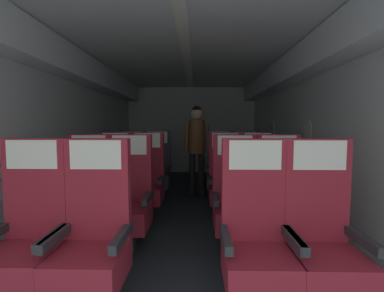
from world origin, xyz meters
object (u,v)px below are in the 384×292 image
object	(u,v)px
seat_c_right_window	(226,182)
seat_d_left_window	(131,170)
seat_a_right_window	(256,241)
seat_b_right_aisle	(280,201)
seat_a_left_window	(28,239)
seat_c_left_aisle	(147,182)
flight_attendant	(197,141)
seat_a_right_aisle	(322,242)
seat_c_right_aisle	(258,182)
seat_d_left_aisle	(157,170)
seat_a_left_aisle	(93,240)
seat_d_right_window	(220,171)
seat_c_left_window	(114,182)
seat_d_right_aisle	(246,171)
seat_b_left_aisle	(128,201)
seat_b_right_window	(235,201)
seat_b_left_window	(87,200)

from	to	relation	value
seat_c_right_window	seat_d_left_window	distance (m)	1.79
seat_a_right_window	seat_d_left_window	size ratio (longest dim) A/B	1.00
seat_a_right_window	seat_c_right_window	world-z (taller)	same
seat_b_right_aisle	seat_c_right_window	distance (m)	1.03
seat_a_left_window	seat_c_left_aisle	distance (m)	1.91
seat_c_left_aisle	flight_attendant	size ratio (longest dim) A/B	0.72
seat_a_right_aisle	seat_c_right_aisle	distance (m)	1.85
seat_c_right_aisle	seat_d_left_aisle	bearing A→B (deg)	147.92
seat_a_right_aisle	seat_b_right_aisle	bearing A→B (deg)	89.27
seat_a_left_aisle	seat_d_right_window	xyz separation A→B (m)	(1.08, 2.79, 0.00)
seat_d_left_window	seat_c_right_window	bearing A→B (deg)	-31.76
seat_a_left_window	flight_attendant	bearing A→B (deg)	69.24
seat_b_right_aisle	seat_c_left_window	world-z (taller)	same
seat_a_right_window	flight_attendant	distance (m)	3.08
seat_b_right_aisle	flight_attendant	bearing A→B (deg)	112.15
seat_a_left_window	flight_attendant	world-z (taller)	flight_attendant
seat_c_left_window	seat_c_left_aisle	size ratio (longest dim) A/B	1.00
seat_a_right_window	seat_d_right_aisle	bearing A→B (deg)	81.06
seat_a_left_aisle	seat_b_right_aisle	distance (m)	1.80
seat_a_left_aisle	seat_a_right_aisle	size ratio (longest dim) A/B	1.00
seat_a_left_aisle	seat_b_left_aisle	xyz separation A→B (m)	(-0.00, 0.94, 0.00)
seat_c_left_window	seat_c_right_aisle	size ratio (longest dim) A/B	1.00
seat_a_left_window	flight_attendant	distance (m)	3.26
seat_a_right_aisle	seat_a_right_window	world-z (taller)	same
seat_d_right_window	flight_attendant	bearing A→B (deg)	149.31
seat_b_right_window	seat_d_left_aisle	size ratio (longest dim) A/B	1.00
seat_a_left_window	seat_b_right_window	world-z (taller)	same
seat_a_right_aisle	seat_b_left_aisle	size ratio (longest dim) A/B	1.00
seat_d_right_window	seat_b_right_window	bearing A→B (deg)	-89.82
seat_b_left_aisle	seat_c_right_window	xyz separation A→B (m)	(1.09, 0.93, 0.00)
seat_b_right_window	flight_attendant	size ratio (longest dim) A/B	0.72
seat_b_left_window	seat_c_right_aisle	size ratio (longest dim) A/B	1.00
seat_c_right_window	seat_a_right_aisle	bearing A→B (deg)	-76.72
seat_b_left_window	seat_c_left_aisle	bearing A→B (deg)	63.91
seat_b_left_window	seat_c_left_aisle	world-z (taller)	same
seat_c_right_aisle	flight_attendant	xyz separation A→B (m)	(-0.83, 1.16, 0.50)
seat_c_right_aisle	seat_d_left_window	xyz separation A→B (m)	(-1.96, 0.96, 0.00)
seat_a_left_aisle	seat_c_left_aisle	size ratio (longest dim) A/B	1.00
seat_b_left_window	seat_c_right_aisle	xyz separation A→B (m)	(1.96, 0.90, 0.00)
seat_c_left_aisle	seat_d_right_window	distance (m)	1.41
seat_a_right_window	seat_d_left_window	world-z (taller)	same
seat_c_right_aisle	seat_b_left_window	bearing A→B (deg)	-155.22
seat_b_left_aisle	seat_a_right_aisle	bearing A→B (deg)	-31.61
seat_a_left_window	seat_c_left_aisle	xyz separation A→B (m)	(0.46, 1.85, 0.00)
seat_b_left_window	seat_c_left_window	xyz separation A→B (m)	(-0.00, 0.93, 0.00)
seat_c_left_window	seat_c_right_aisle	xyz separation A→B (m)	(1.96, -0.03, 0.00)
seat_d_left_aisle	flight_attendant	distance (m)	0.88
seat_b_left_aisle	flight_attendant	bearing A→B (deg)	71.44
seat_b_left_aisle	seat_c_right_window	bearing A→B (deg)	40.45
seat_a_left_window	seat_b_right_window	size ratio (longest dim) A/B	1.00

